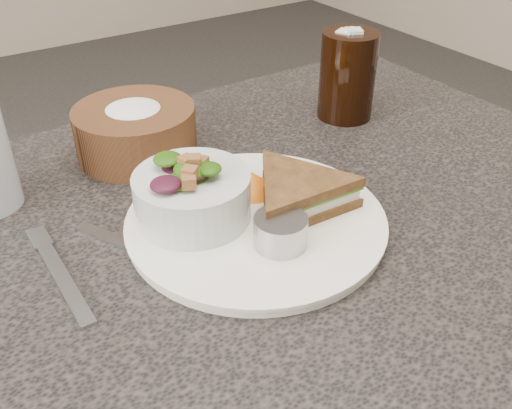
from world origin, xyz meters
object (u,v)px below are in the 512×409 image
Objects in this scene: dinner_plate at (256,222)px; dressing_ramekin at (280,232)px; salad_bowl at (192,189)px; bread_basket at (135,123)px; sandwich at (298,193)px; cola_glass at (348,72)px.

dressing_ramekin is (-0.01, -0.06, 0.02)m from dinner_plate.
salad_bowl is 0.79× the size of bread_basket.
sandwich is at bearing -25.29° from salad_bowl.
dinner_plate is 0.33m from cola_glass.
dressing_ramekin is 0.36m from cola_glass.
cola_glass is at bearing 40.89° from sandwich.
dinner_plate is 0.24m from bread_basket.
sandwich is 0.07m from dressing_ramekin.
dressing_ramekin is 0.29m from bread_basket.
sandwich is at bearing -69.49° from bread_basket.
bread_basket reaches higher than dressing_ramekin.
salad_bowl is 0.36m from cola_glass.
cola_glass is at bearing 31.32° from dinner_plate.
dressing_ramekin is at bearing -83.00° from bread_basket.
bread_basket is (-0.04, 0.29, 0.02)m from dressing_ramekin.
sandwich is at bearing 38.66° from dressing_ramekin.
salad_bowl is 2.28× the size of dressing_ramekin.
dinner_plate is at bearing -79.88° from bread_basket.
bread_basket is at bearing 85.17° from salad_bowl.
salad_bowl reaches higher than sandwich.
dinner_plate is 2.24× the size of salad_bowl.
cola_glass is at bearing -11.45° from bread_basket.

